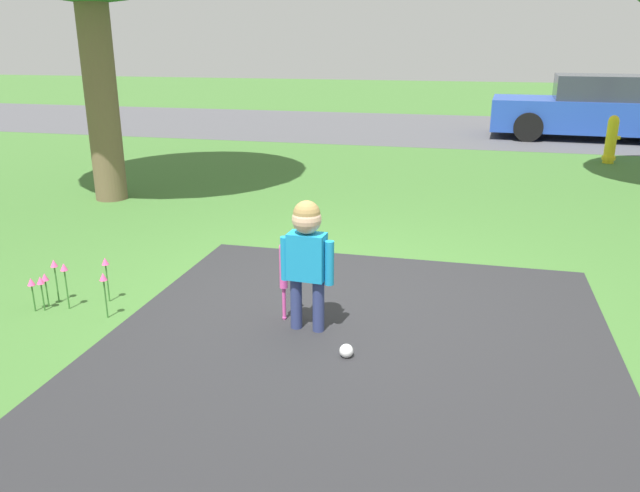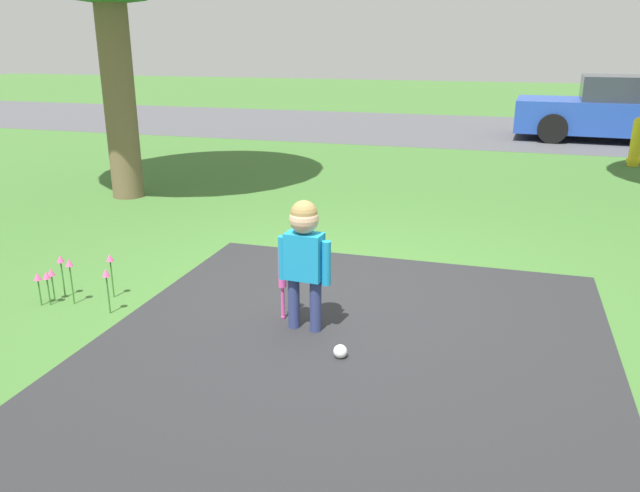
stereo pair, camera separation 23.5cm
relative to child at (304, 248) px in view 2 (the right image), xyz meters
The scene contains 9 objects.
ground_plane 1.00m from the child, 88.91° to the left, with size 60.00×60.00×0.00m, color #3D6B2D.
driveway_strip 1.89m from the child, 77.05° to the right, with size 3.63×7.00×0.01m.
street_strip 11.63m from the child, 89.93° to the left, with size 40.00×6.00×0.01m.
child is the anchor object (origin of this frame).
baseball_bat 0.35m from the child, 150.63° to the left, with size 0.06×0.06×0.63m.
sports_ball 0.79m from the child, 44.05° to the right, with size 0.10×0.10×0.10m.
fire_hydrant 8.49m from the child, 65.82° to the left, with size 0.26×0.23×0.84m.
parked_car 11.36m from the child, 71.37° to the left, with size 4.25×2.07×1.36m.
flower_bed 2.02m from the child, behind, with size 0.69×0.38×0.39m.
Camera 2 is at (1.31, -4.82, 2.07)m, focal length 35.00 mm.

